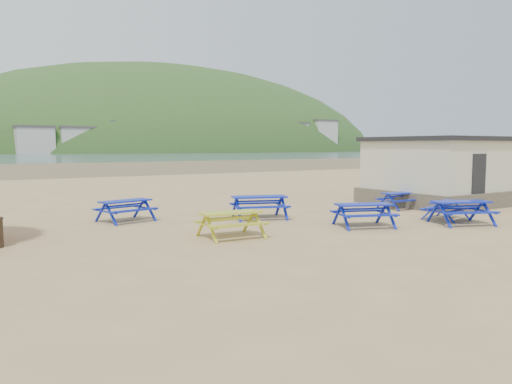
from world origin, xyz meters
TOP-DOWN VIEW (x-y plane):
  - ground at (0.00, 0.00)m, footprint 400.00×400.00m
  - wet_sand at (0.00, 55.00)m, footprint 400.00×400.00m
  - picnic_table_blue_a at (-4.67, 3.40)m, footprint 2.14×1.87m
  - picnic_table_blue_b at (-0.18, 1.43)m, footprint 2.45×2.21m
  - picnic_table_blue_c at (6.62, 0.60)m, footprint 1.76×1.44m
  - picnic_table_blue_d at (1.73, -2.12)m, footprint 2.29×2.08m
  - picnic_table_blue_e at (5.01, -3.53)m, footprint 2.38×2.17m
  - picnic_table_blue_f at (5.57, -2.49)m, footprint 1.87×1.65m
  - picnic_table_yellow at (-3.02, -1.42)m, footprint 1.92×1.59m
  - amenity_block at (10.50, 1.00)m, footprint 7.40×5.40m
  - headland_town at (90.00, 229.68)m, footprint 264.00×144.00m

SIDE VIEW (x-z plane):
  - headland_town at x=90.00m, z-range -63.91..44.09m
  - ground at x=0.00m, z-range 0.00..0.00m
  - wet_sand at x=0.00m, z-range 0.00..0.00m
  - picnic_table_blue_f at x=5.57m, z-range 0.00..0.67m
  - picnic_table_blue_c at x=6.62m, z-range 0.00..0.71m
  - picnic_table_yellow at x=-3.02m, z-range 0.00..0.77m
  - picnic_table_blue_a at x=-4.67m, z-range 0.00..0.77m
  - picnic_table_blue_d at x=1.73m, z-range 0.00..0.79m
  - picnic_table_blue_e at x=5.01m, z-range 0.00..0.82m
  - picnic_table_blue_b at x=-0.18m, z-range 0.00..0.85m
  - amenity_block at x=10.50m, z-range -0.01..3.14m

